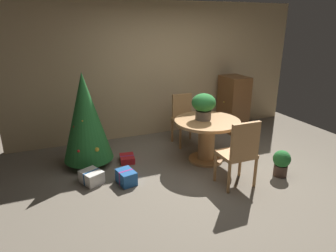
# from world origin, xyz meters

# --- Properties ---
(ground_plane) EXTENTS (6.60, 6.60, 0.00)m
(ground_plane) POSITION_xyz_m (0.00, 0.00, 0.00)
(ground_plane) COLOR #756B5B
(back_wall_panel) EXTENTS (6.00, 0.10, 2.60)m
(back_wall_panel) POSITION_xyz_m (0.00, 2.20, 1.30)
(back_wall_panel) COLOR tan
(back_wall_panel) RESTS_ON ground_plane
(round_dining_table) EXTENTS (1.06, 1.06, 0.71)m
(round_dining_table) POSITION_xyz_m (0.18, 0.60, 0.47)
(round_dining_table) COLOR #B27F4C
(round_dining_table) RESTS_ON ground_plane
(flower_vase) EXTENTS (0.39, 0.39, 0.42)m
(flower_vase) POSITION_xyz_m (0.14, 0.66, 0.96)
(flower_vase) COLOR #665B51
(flower_vase) RESTS_ON round_dining_table
(wooden_chair_far) EXTENTS (0.44, 0.42, 0.93)m
(wooden_chair_far) POSITION_xyz_m (0.18, 1.47, 0.52)
(wooden_chair_far) COLOR #B27F4C
(wooden_chair_far) RESTS_ON ground_plane
(wooden_chair_near) EXTENTS (0.47, 0.40, 0.98)m
(wooden_chair_near) POSITION_xyz_m (0.18, -0.31, 0.55)
(wooden_chair_near) COLOR #B27F4C
(wooden_chair_near) RESTS_ON ground_plane
(holiday_tree) EXTENTS (0.78, 0.78, 1.50)m
(holiday_tree) POSITION_xyz_m (-1.65, 1.19, 0.80)
(holiday_tree) COLOR brown
(holiday_tree) RESTS_ON ground_plane
(gift_box_red) EXTENTS (0.27, 0.33, 0.10)m
(gift_box_red) POSITION_xyz_m (-1.06, 1.04, 0.05)
(gift_box_red) COLOR red
(gift_box_red) RESTS_ON ground_plane
(gift_box_cream) EXTENTS (0.36, 0.38, 0.18)m
(gift_box_cream) POSITION_xyz_m (-1.71, 0.56, 0.09)
(gift_box_cream) COLOR silver
(gift_box_cream) RESTS_ON ground_plane
(gift_box_blue) EXTENTS (0.27, 0.34, 0.20)m
(gift_box_blue) POSITION_xyz_m (-1.25, 0.35, 0.10)
(gift_box_blue) COLOR #1E569E
(gift_box_blue) RESTS_ON ground_plane
(wooden_cabinet) EXTENTS (0.47, 0.60, 1.16)m
(wooden_cabinet) POSITION_xyz_m (1.45, 1.73, 0.58)
(wooden_cabinet) COLOR brown
(wooden_cabinet) RESTS_ON ground_plane
(potted_plant) EXTENTS (0.26, 0.26, 0.41)m
(potted_plant) POSITION_xyz_m (0.96, -0.30, 0.22)
(potted_plant) COLOR #4C382D
(potted_plant) RESTS_ON ground_plane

